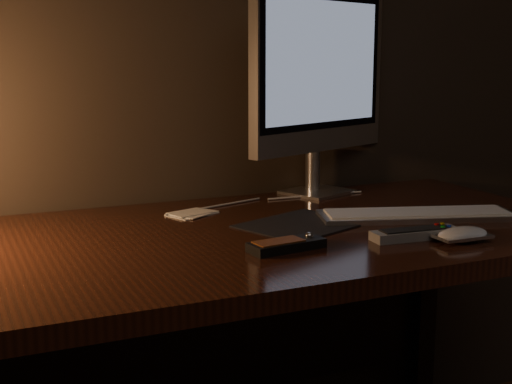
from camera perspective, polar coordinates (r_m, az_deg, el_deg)
name	(u,v)px	position (r m, az deg, el deg)	size (l,w,h in m)	color
desk	(225,282)	(1.61, -2.52, -7.17)	(1.60, 0.75, 0.75)	black
monitor	(320,76)	(1.91, 5.16, 9.19)	(0.48, 0.22, 0.53)	silver
keyboard	(417,215)	(1.69, 12.75, -1.77)	(0.45, 0.13, 0.02)	silver
mousepad	(301,224)	(1.58, 3.62, -2.61)	(0.25, 0.20, 0.00)	black
mouse	(462,237)	(1.49, 16.19, -3.46)	(0.11, 0.06, 0.02)	white
media_remote	(287,245)	(1.38, 2.46, -4.23)	(0.16, 0.07, 0.03)	black
tv_remote	(415,234)	(1.50, 12.64, -3.26)	(0.19, 0.06, 0.02)	gray
papers	(192,213)	(1.69, -5.13, -1.72)	(0.11, 0.07, 0.01)	white
cable	(269,202)	(1.82, 1.03, -0.77)	(0.00, 0.00, 0.57)	white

